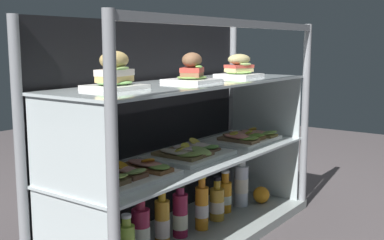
{
  "coord_description": "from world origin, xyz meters",
  "views": [
    {
      "loc": [
        -1.6,
        -1.15,
        0.83
      ],
      "look_at": [
        0.0,
        0.0,
        0.52
      ],
      "focal_mm": 45.67,
      "sensor_mm": 36.0,
      "label": 1
    }
  ],
  "objects_px": {
    "juice_bottle_near_post": "(180,215)",
    "orange_fruit_beside_bottles": "(261,195)",
    "plated_roll_sandwich_mid_left": "(115,73)",
    "juice_bottle_front_right_end": "(241,184)",
    "plated_roll_sandwich_right_of_center": "(192,71)",
    "open_sandwich_tray_right_of_center": "(126,173)",
    "open_sandwich_tray_near_left_corner": "(190,153)",
    "juice_bottle_back_center": "(162,222)",
    "juice_bottle_back_left": "(141,231)",
    "open_sandwich_tray_left_of_center": "(245,137)",
    "plated_roll_sandwich_far_right": "(239,68)",
    "juice_bottle_front_fourth": "(217,204)",
    "juice_bottle_front_second": "(225,196)",
    "juice_bottle_back_right": "(202,207)"
  },
  "relations": [
    {
      "from": "juice_bottle_front_second",
      "to": "juice_bottle_front_right_end",
      "type": "distance_m",
      "value": 0.12
    },
    {
      "from": "juice_bottle_back_center",
      "to": "juice_bottle_near_post",
      "type": "height_order",
      "value": "juice_bottle_back_center"
    },
    {
      "from": "open_sandwich_tray_right_of_center",
      "to": "juice_bottle_back_right",
      "type": "distance_m",
      "value": 0.51
    },
    {
      "from": "open_sandwich_tray_right_of_center",
      "to": "juice_bottle_front_second",
      "type": "relative_size",
      "value": 1.71
    },
    {
      "from": "juice_bottle_front_fourth",
      "to": "open_sandwich_tray_near_left_corner",
      "type": "bearing_deg",
      "value": 175.79
    },
    {
      "from": "plated_roll_sandwich_right_of_center",
      "to": "juice_bottle_back_center",
      "type": "relative_size",
      "value": 0.78
    },
    {
      "from": "juice_bottle_back_right",
      "to": "juice_bottle_front_second",
      "type": "relative_size",
      "value": 1.2
    },
    {
      "from": "juice_bottle_front_right_end",
      "to": "orange_fruit_beside_bottles",
      "type": "distance_m",
      "value": 0.13
    },
    {
      "from": "juice_bottle_back_right",
      "to": "juice_bottle_front_right_end",
      "type": "height_order",
      "value": "juice_bottle_front_right_end"
    },
    {
      "from": "juice_bottle_front_fourth",
      "to": "juice_bottle_front_second",
      "type": "xyz_separation_m",
      "value": [
        0.11,
        0.03,
        0.0
      ]
    },
    {
      "from": "open_sandwich_tray_left_of_center",
      "to": "open_sandwich_tray_right_of_center",
      "type": "bearing_deg",
      "value": 179.44
    },
    {
      "from": "open_sandwich_tray_left_of_center",
      "to": "orange_fruit_beside_bottles",
      "type": "relative_size",
      "value": 4.12
    },
    {
      "from": "open_sandwich_tray_left_of_center",
      "to": "juice_bottle_front_fourth",
      "type": "height_order",
      "value": "open_sandwich_tray_left_of_center"
    },
    {
      "from": "juice_bottle_front_second",
      "to": "open_sandwich_tray_right_of_center",
      "type": "bearing_deg",
      "value": -177.61
    },
    {
      "from": "plated_roll_sandwich_mid_left",
      "to": "juice_bottle_front_right_end",
      "type": "height_order",
      "value": "plated_roll_sandwich_mid_left"
    },
    {
      "from": "plated_roll_sandwich_right_of_center",
      "to": "juice_bottle_front_second",
      "type": "bearing_deg",
      "value": 3.53
    },
    {
      "from": "juice_bottle_near_post",
      "to": "open_sandwich_tray_left_of_center",
      "type": "bearing_deg",
      "value": -3.32
    },
    {
      "from": "open_sandwich_tray_right_of_center",
      "to": "juice_bottle_back_left",
      "type": "xyz_separation_m",
      "value": [
        0.11,
        0.03,
        -0.25
      ]
    },
    {
      "from": "open_sandwich_tray_left_of_center",
      "to": "open_sandwich_tray_near_left_corner",
      "type": "bearing_deg",
      "value": 176.79
    },
    {
      "from": "juice_bottle_back_left",
      "to": "juice_bottle_front_right_end",
      "type": "xyz_separation_m",
      "value": [
        0.71,
        -0.02,
        0.02
      ]
    },
    {
      "from": "plated_roll_sandwich_mid_left",
      "to": "plated_roll_sandwich_right_of_center",
      "type": "distance_m",
      "value": 0.4
    },
    {
      "from": "plated_roll_sandwich_mid_left",
      "to": "plated_roll_sandwich_far_right",
      "type": "height_order",
      "value": "plated_roll_sandwich_mid_left"
    },
    {
      "from": "open_sandwich_tray_right_of_center",
      "to": "orange_fruit_beside_bottles",
      "type": "xyz_separation_m",
      "value": [
        0.91,
        -0.05,
        -0.3
      ]
    },
    {
      "from": "open_sandwich_tray_right_of_center",
      "to": "juice_bottle_near_post",
      "type": "relative_size",
      "value": 1.52
    },
    {
      "from": "plated_roll_sandwich_far_right",
      "to": "juice_bottle_back_right",
      "type": "height_order",
      "value": "plated_roll_sandwich_far_right"
    },
    {
      "from": "open_sandwich_tray_right_of_center",
      "to": "juice_bottle_near_post",
      "type": "bearing_deg",
      "value": 3.41
    },
    {
      "from": "plated_roll_sandwich_right_of_center",
      "to": "juice_bottle_front_second",
      "type": "distance_m",
      "value": 0.67
    },
    {
      "from": "juice_bottle_back_left",
      "to": "juice_bottle_front_second",
      "type": "height_order",
      "value": "juice_bottle_back_left"
    },
    {
      "from": "juice_bottle_back_right",
      "to": "plated_roll_sandwich_right_of_center",
      "type": "bearing_deg",
      "value": 158.73
    },
    {
      "from": "juice_bottle_near_post",
      "to": "orange_fruit_beside_bottles",
      "type": "relative_size",
      "value": 2.71
    },
    {
      "from": "juice_bottle_back_right",
      "to": "juice_bottle_front_fourth",
      "type": "relative_size",
      "value": 1.2
    },
    {
      "from": "open_sandwich_tray_right_of_center",
      "to": "juice_bottle_back_right",
      "type": "xyz_separation_m",
      "value": [
        0.45,
        -0.01,
        -0.25
      ]
    },
    {
      "from": "plated_roll_sandwich_mid_left",
      "to": "open_sandwich_tray_near_left_corner",
      "type": "distance_m",
      "value": 0.52
    },
    {
      "from": "plated_roll_sandwich_right_of_center",
      "to": "open_sandwich_tray_left_of_center",
      "type": "height_order",
      "value": "plated_roll_sandwich_right_of_center"
    },
    {
      "from": "open_sandwich_tray_near_left_corner",
      "to": "juice_bottle_near_post",
      "type": "height_order",
      "value": "open_sandwich_tray_near_left_corner"
    },
    {
      "from": "plated_roll_sandwich_right_of_center",
      "to": "open_sandwich_tray_right_of_center",
      "type": "relative_size",
      "value": 0.54
    },
    {
      "from": "plated_roll_sandwich_mid_left",
      "to": "juice_bottle_near_post",
      "type": "distance_m",
      "value": 0.68
    },
    {
      "from": "juice_bottle_back_right",
      "to": "juice_bottle_near_post",
      "type": "bearing_deg",
      "value": 167.22
    },
    {
      "from": "juice_bottle_near_post",
      "to": "juice_bottle_front_second",
      "type": "relative_size",
      "value": 1.12
    },
    {
      "from": "juice_bottle_back_center",
      "to": "juice_bottle_front_right_end",
      "type": "bearing_deg",
      "value": -1.99
    },
    {
      "from": "plated_roll_sandwich_mid_left",
      "to": "juice_bottle_near_post",
      "type": "xyz_separation_m",
      "value": [
        0.32,
        -0.03,
        -0.6
      ]
    },
    {
      "from": "open_sandwich_tray_right_of_center",
      "to": "juice_bottle_front_fourth",
      "type": "bearing_deg",
      "value": 0.17
    },
    {
      "from": "juice_bottle_front_fourth",
      "to": "open_sandwich_tray_right_of_center",
      "type": "bearing_deg",
      "value": -179.83
    },
    {
      "from": "plated_roll_sandwich_mid_left",
      "to": "juice_bottle_back_center",
      "type": "relative_size",
      "value": 0.74
    },
    {
      "from": "plated_roll_sandwich_mid_left",
      "to": "juice_bottle_back_left",
      "type": "height_order",
      "value": "plated_roll_sandwich_mid_left"
    },
    {
      "from": "juice_bottle_back_right",
      "to": "juice_bottle_front_right_end",
      "type": "bearing_deg",
      "value": 2.57
    },
    {
      "from": "juice_bottle_back_center",
      "to": "orange_fruit_beside_bottles",
      "type": "relative_size",
      "value": 2.85
    },
    {
      "from": "plated_roll_sandwich_mid_left",
      "to": "juice_bottle_front_fourth",
      "type": "height_order",
      "value": "plated_roll_sandwich_mid_left"
    },
    {
      "from": "juice_bottle_front_second",
      "to": "open_sandwich_tray_near_left_corner",
      "type": "bearing_deg",
      "value": -177.45
    },
    {
      "from": "orange_fruit_beside_bottles",
      "to": "plated_roll_sandwich_far_right",
      "type": "bearing_deg",
      "value": 148.54
    }
  ]
}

